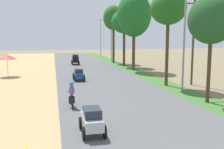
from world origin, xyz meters
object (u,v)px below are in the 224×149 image
Objects in this scene: median_tree_nearest at (212,20)px; median_tree_fourth at (124,22)px; median_tree_third at (134,15)px; car_van_black at (75,59)px; car_hatchback_silver at (92,120)px; vendor_umbrella at (7,57)px; motorbike_ahead_second at (72,95)px; utility_pole_near at (193,40)px; median_tree_fifth at (114,18)px; car_sedan_blue at (79,74)px; streetlamp_mid at (111,36)px; median_tree_second at (168,9)px; streetlamp_far at (101,35)px; streetlamp_near at (184,37)px.

median_tree_fourth is (0.37, 23.04, 1.15)m from median_tree_nearest.
median_tree_third reaches higher than car_van_black.
car_hatchback_silver is at bearing -93.34° from car_van_black.
median_tree_nearest reaches higher than car_hatchback_silver.
vendor_umbrella is 1.40× the size of motorbike_ahead_second.
median_tree_fifth is at bearing 96.54° from utility_pole_near.
median_tree_fifth reaches higher than utility_pole_near.
vendor_umbrella is at bearing -171.69° from median_tree_third.
median_tree_fifth is at bearing 90.01° from median_tree_nearest.
car_sedan_blue is (-7.82, 11.17, -4.93)m from median_tree_nearest.
median_tree_fourth is 3.81× the size of car_sedan_blue.
streetlamp_mid is 21.96m from car_sedan_blue.
utility_pole_near is (2.15, -16.51, -2.58)m from median_tree_fourth.
median_tree_second is 0.83× the size of median_tree_third.
median_tree_nearest is 3.02× the size of car_van_black.
median_tree_nearest is 0.85× the size of median_tree_second.
median_tree_fourth is at bearing -89.47° from streetlamp_far.
streetlamp_near is 3.50m from utility_pole_near.
car_van_black is at bearing -114.70° from streetlamp_far.
median_tree_third is 13.13m from car_van_black.
median_tree_fifth is 22.45m from utility_pole_near.
median_tree_fourth is 15.65m from car_sedan_blue.
car_sedan_blue is (7.66, -4.50, -1.57)m from vendor_umbrella.
median_tree_fourth is 3.58× the size of car_van_black.
car_hatchback_silver is (-11.19, -10.60, -3.49)m from utility_pole_near.
median_tree_third is 5.72× the size of motorbike_ahead_second.
streetlamp_near reaches higher than car_hatchback_silver.
median_tree_third is (0.31, 17.98, 1.76)m from median_tree_nearest.
car_sedan_blue is at bearing 155.84° from utility_pole_near.
median_tree_fifth is at bearing 13.54° from car_van_black.
car_sedan_blue is 0.94× the size of car_van_black.
car_van_black is (-7.05, -4.31, -3.69)m from streetlamp_mid.
streetlamp_far is 17.32m from car_van_black.
median_tree_third is 12.54m from car_sedan_blue.
median_tree_third is at bearing 87.86° from median_tree_second.
vendor_umbrella is 30.96m from streetlamp_far.
median_tree_third reaches higher than utility_pole_near.
median_tree_fifth is 1.16× the size of streetlamp_far.
median_tree_second is at bearing 32.01° from motorbike_ahead_second.
median_tree_nearest is at bearing -88.99° from median_tree_second.
median_tree_nearest is 7.15m from utility_pole_near.
median_tree_fourth reaches higher than motorbike_ahead_second.
streetlamp_far is (15.67, 26.58, 2.60)m from vendor_umbrella.
streetlamp_mid is at bearing 72.75° from motorbike_ahead_second.
median_tree_nearest is 23.07m from median_tree_fourth.
car_hatchback_silver is at bearing -108.44° from median_tree_fourth.
streetlamp_mid is (-0.18, 8.18, -2.10)m from median_tree_fourth.
car_sedan_blue is at bearing -93.47° from car_van_black.
median_tree_nearest is 4.09m from streetlamp_near.
median_tree_second is 3.77× the size of car_sedan_blue.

